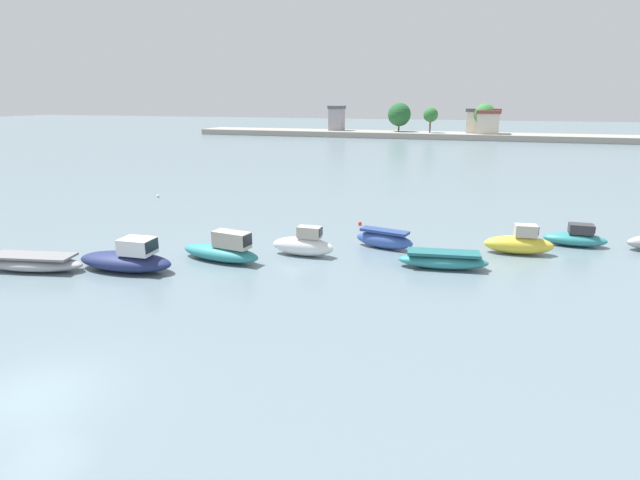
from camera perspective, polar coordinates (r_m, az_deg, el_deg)
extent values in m
plane|color=slate|center=(18.30, -29.89, -15.16)|extent=(400.00, 400.00, 0.00)
ellipsoid|color=#9E9EA3|center=(30.42, -29.73, -2.34)|extent=(5.66, 2.62, 0.73)
cube|color=slate|center=(30.31, -29.84, -1.57)|extent=(4.54, 2.16, 0.12)
ellipsoid|color=navy|center=(28.32, -21.20, -2.27)|extent=(5.37, 2.21, 0.97)
cube|color=silver|center=(27.60, -20.00, -0.66)|extent=(1.73, 1.33, 0.83)
cube|color=black|center=(27.12, -18.55, -0.63)|extent=(0.13, 1.13, 0.58)
ellipsoid|color=teal|center=(28.54, -11.23, -1.45)|extent=(5.11, 2.28, 0.86)
cube|color=#BCB2A3|center=(27.82, -9.99, 0.04)|extent=(2.18, 1.20, 0.88)
cube|color=black|center=(27.22, -8.24, -0.04)|extent=(0.20, 0.80, 0.62)
ellipsoid|color=white|center=(28.86, -1.96, -0.72)|extent=(3.65, 1.12, 1.08)
cube|color=#BCB2A3|center=(28.50, -1.22, 0.88)|extent=(1.33, 0.70, 0.66)
cube|color=black|center=(28.28, 0.06, 0.91)|extent=(0.08, 0.63, 0.46)
ellipsoid|color=#3856A8|center=(30.49, 7.29, -0.03)|extent=(3.77, 1.82, 0.97)
cube|color=navy|center=(30.34, 7.33, 1.00)|extent=(3.02, 1.50, 0.17)
ellipsoid|color=teal|center=(27.53, 13.76, -2.35)|extent=(4.84, 1.98, 0.78)
cube|color=#226367|center=(27.39, 13.83, -1.42)|extent=(3.88, 1.64, 0.15)
ellipsoid|color=yellow|center=(31.37, 21.58, -0.51)|extent=(3.96, 1.63, 1.06)
cube|color=#BCB2A3|center=(31.20, 22.30, 0.99)|extent=(1.27, 0.92, 0.69)
cube|color=black|center=(31.31, 23.39, 1.05)|extent=(0.15, 0.73, 0.48)
ellipsoid|color=teal|center=(34.54, 26.92, 0.08)|extent=(3.62, 1.51, 0.79)
cube|color=#333338|center=(34.42, 27.48, 1.14)|extent=(1.37, 0.95, 0.58)
cube|color=black|center=(34.52, 28.60, 1.13)|extent=(0.10, 0.84, 0.41)
sphere|color=red|center=(35.92, 4.54, 1.91)|extent=(0.27, 0.27, 0.27)
sphere|color=white|center=(48.22, -17.90, 4.78)|extent=(0.25, 0.25, 0.25)
cube|color=gray|center=(116.39, 11.37, 11.59)|extent=(104.48, 9.73, 1.23)
cube|color=#99939E|center=(120.86, 1.90, 13.49)|extent=(3.20, 3.29, 4.90)
cube|color=#565156|center=(120.77, 1.92, 14.81)|extent=(3.52, 3.62, 0.70)
cube|color=beige|center=(116.47, 17.94, 12.55)|extent=(6.61, 3.04, 4.48)
cube|color=#565156|center=(116.38, 18.05, 13.82)|extent=(7.28, 3.34, 0.70)
cube|color=beige|center=(115.48, 18.47, 12.41)|extent=(4.53, 5.23, 4.18)
cube|color=brown|center=(115.39, 18.57, 13.62)|extent=(4.98, 5.75, 0.70)
cylinder|color=brown|center=(115.46, 18.02, 11.97)|extent=(0.36, 0.36, 2.28)
sphere|color=#387A3D|center=(115.34, 18.15, 13.40)|extent=(4.39, 4.39, 4.39)
cylinder|color=brown|center=(118.17, 8.92, 12.47)|extent=(0.36, 0.36, 1.68)
sphere|color=#235B2D|center=(118.04, 8.98, 13.88)|extent=(5.17, 5.17, 5.17)
cylinder|color=brown|center=(115.50, 12.36, 12.44)|extent=(0.36, 0.36, 2.55)
sphere|color=#2D6B33|center=(115.38, 12.44, 13.70)|extent=(3.15, 3.15, 3.15)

